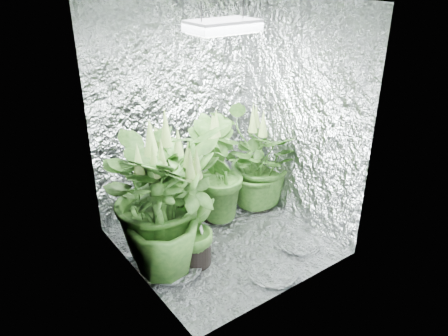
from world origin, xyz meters
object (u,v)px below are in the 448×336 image
grow_lamp (223,26)px  plant_c (215,172)px  plant_f (193,212)px  plant_b (173,184)px  plant_e (259,161)px  circulation_fan (233,180)px  plant_d (162,217)px  plant_a (159,191)px

grow_lamp → plant_c: (0.16, 0.35, -1.33)m
plant_c → plant_f: 0.70m
grow_lamp → plant_f: size_ratio=0.47×
grow_lamp → plant_b: (-0.24, 0.43, -1.36)m
plant_e → circulation_fan: bearing=97.7°
plant_d → circulation_fan: 1.44m
grow_lamp → plant_d: grow_lamp is taller
plant_f → plant_c: bearing=40.8°
plant_c → plant_f: bearing=-139.2°
grow_lamp → plant_f: bearing=-163.9°
plant_e → circulation_fan: size_ratio=2.80×
grow_lamp → plant_b: size_ratio=0.49×
plant_d → plant_e: bearing=16.1°
plant_a → plant_e: (1.14, 0.12, -0.09)m
grow_lamp → plant_f: grow_lamp is taller
plant_b → plant_e: (0.87, -0.14, 0.04)m
circulation_fan → plant_e: bearing=-58.4°
circulation_fan → plant_a: bearing=-133.2°
grow_lamp → circulation_fan: (0.59, 0.63, -1.67)m
plant_a → plant_d: bearing=-115.2°
plant_b → plant_c: 0.41m
plant_d → plant_f: bearing=-8.0°
plant_a → plant_f: plant_a is taller
plant_a → circulation_fan: plant_a is taller
plant_c → circulation_fan: size_ratio=2.82×
plant_c → plant_f: size_ratio=1.00×
grow_lamp → plant_d: (-0.62, -0.07, -1.31)m
plant_a → plant_b: 0.39m
plant_b → plant_c: plant_c is taller
plant_b → plant_d: 0.63m
plant_f → grow_lamp: bearing=16.1°
grow_lamp → plant_c: bearing=65.1°
grow_lamp → plant_c: grow_lamp is taller
plant_a → grow_lamp: bearing=-18.9°
grow_lamp → plant_a: size_ratio=0.40×
plant_d → circulation_fan: bearing=30.2°
grow_lamp → plant_a: grow_lamp is taller
grow_lamp → circulation_fan: size_ratio=1.33×
plant_c → circulation_fan: 0.61m
grow_lamp → plant_e: grow_lamp is taller
plant_b → circulation_fan: size_ratio=2.72×
plant_c → plant_d: size_ratio=0.96×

